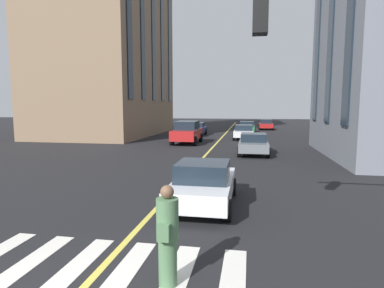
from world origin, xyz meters
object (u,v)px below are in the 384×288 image
(car_red_near, at_px, (266,124))
(car_red_far, at_px, (187,132))
(car_white_mid, at_px, (244,132))
(car_grey_oncoming, at_px, (253,143))
(pedestrian_near, at_px, (167,236))
(car_white_trailing, at_px, (204,184))
(traffic_light_mast, at_px, (378,62))
(car_green_parked_b, at_px, (247,127))
(car_blue_parked_a, at_px, (196,129))

(car_red_near, relative_size, car_red_far, 0.83)
(car_red_near, xyz_separation_m, car_white_mid, (-13.52, 2.69, 0.00))
(car_grey_oncoming, distance_m, pedestrian_near, 15.96)
(car_white_trailing, height_order, traffic_light_mast, traffic_light_mast)
(pedestrian_near, bearing_deg, car_red_near, -5.11)
(car_red_near, height_order, car_white_trailing, same)
(car_red_near, bearing_deg, car_grey_oncoming, 175.32)
(car_grey_oncoming, bearing_deg, car_white_trailing, 171.78)
(car_grey_oncoming, relative_size, car_green_parked_b, 1.00)
(car_white_mid, bearing_deg, car_blue_parked_a, 58.50)
(car_white_mid, height_order, pedestrian_near, pedestrian_near)
(car_red_near, bearing_deg, car_red_far, 157.81)
(car_white_trailing, bearing_deg, car_blue_parked_a, 10.12)
(car_blue_parked_a, distance_m, pedestrian_near, 29.08)
(car_blue_parked_a, height_order, traffic_light_mast, traffic_light_mast)
(traffic_light_mast, bearing_deg, car_green_parked_b, 4.84)
(car_red_near, height_order, pedestrian_near, pedestrian_near)
(pedestrian_near, height_order, traffic_light_mast, traffic_light_mast)
(car_white_mid, bearing_deg, car_grey_oncoming, -175.36)
(car_grey_oncoming, xyz_separation_m, pedestrian_near, (-15.87, 1.60, 0.19))
(car_white_mid, height_order, traffic_light_mast, traffic_light_mast)
(car_grey_oncoming, distance_m, car_green_parked_b, 17.25)
(car_blue_parked_a, distance_m, traffic_light_mast, 28.46)
(car_blue_parked_a, xyz_separation_m, car_grey_oncoming, (-12.88, -5.95, 0.00))
(car_green_parked_b, bearing_deg, car_blue_parked_a, 128.99)
(car_grey_oncoming, relative_size, car_red_far, 0.94)
(car_red_near, xyz_separation_m, traffic_light_mast, (-37.47, -0.19, 3.22))
(car_grey_oncoming, relative_size, car_white_mid, 1.00)
(car_white_trailing, height_order, pedestrian_near, pedestrian_near)
(car_blue_parked_a, bearing_deg, car_white_mid, -121.50)
(car_white_trailing, distance_m, pedestrian_near, 4.56)
(car_blue_parked_a, bearing_deg, car_white_trailing, -169.88)
(car_grey_oncoming, distance_m, car_red_far, 7.56)
(car_blue_parked_a, xyz_separation_m, car_white_mid, (-3.16, -5.17, 0.00))
(car_white_trailing, relative_size, car_red_far, 0.83)
(car_white_trailing, xyz_separation_m, traffic_light_mast, (-2.91, -3.73, 3.22))
(car_red_far, bearing_deg, car_green_parked_b, -22.08)
(car_grey_oncoming, distance_m, car_white_mid, 9.75)
(car_white_trailing, distance_m, car_red_far, 17.01)
(car_grey_oncoming, height_order, pedestrian_near, pedestrian_near)
(car_red_near, distance_m, traffic_light_mast, 37.61)
(car_red_near, height_order, traffic_light_mast, traffic_light_mast)
(car_white_mid, relative_size, car_red_far, 0.94)
(car_grey_oncoming, xyz_separation_m, car_white_mid, (9.72, 0.79, 0.00))
(car_green_parked_b, relative_size, car_white_mid, 1.00)
(car_blue_parked_a, distance_m, car_green_parked_b, 6.92)
(car_green_parked_b, distance_m, car_white_mid, 7.52)
(car_red_near, distance_m, pedestrian_near, 39.27)
(pedestrian_near, bearing_deg, car_grey_oncoming, -5.75)
(car_white_mid, bearing_deg, car_white_trailing, 177.69)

